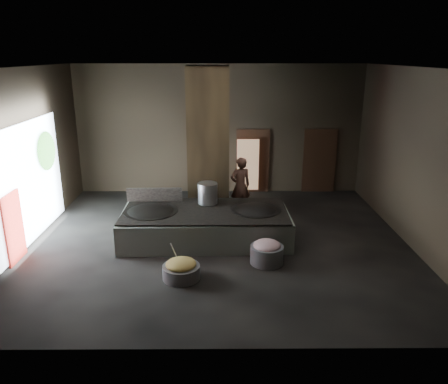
{
  "coord_description": "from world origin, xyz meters",
  "views": [
    {
      "loc": [
        0.07,
        -10.79,
        4.8
      ],
      "look_at": [
        0.15,
        0.43,
        1.25
      ],
      "focal_mm": 35.0,
      "sensor_mm": 36.0,
      "label": 1
    }
  ],
  "objects_px": {
    "stock_pot": "(208,193)",
    "meat_basin": "(267,254)",
    "cook": "(240,186)",
    "hearth_platform": "(205,226)",
    "wok_left": "(151,214)",
    "veg_basin": "(181,272)",
    "wok_right": "(256,212)"
  },
  "relations": [
    {
      "from": "cook",
      "to": "hearth_platform",
      "type": "bearing_deg",
      "value": 42.79
    },
    {
      "from": "wok_left",
      "to": "wok_right",
      "type": "bearing_deg",
      "value": 2.05
    },
    {
      "from": "cook",
      "to": "wok_right",
      "type": "bearing_deg",
      "value": 80.17
    },
    {
      "from": "cook",
      "to": "veg_basin",
      "type": "bearing_deg",
      "value": 50.47
    },
    {
      "from": "wok_left",
      "to": "wok_right",
      "type": "height_order",
      "value": "wok_left"
    },
    {
      "from": "wok_right",
      "to": "wok_left",
      "type": "bearing_deg",
      "value": -177.95
    },
    {
      "from": "wok_right",
      "to": "veg_basin",
      "type": "height_order",
      "value": "wok_right"
    },
    {
      "from": "veg_basin",
      "to": "stock_pot",
      "type": "bearing_deg",
      "value": 79.21
    },
    {
      "from": "wok_left",
      "to": "stock_pot",
      "type": "relative_size",
      "value": 2.42
    },
    {
      "from": "cook",
      "to": "stock_pot",
      "type": "bearing_deg",
      "value": 35.73
    },
    {
      "from": "hearth_platform",
      "to": "meat_basin",
      "type": "relative_size",
      "value": 5.57
    },
    {
      "from": "hearth_platform",
      "to": "cook",
      "type": "height_order",
      "value": "cook"
    },
    {
      "from": "wok_right",
      "to": "meat_basin",
      "type": "xyz_separation_m",
      "value": [
        0.17,
        -1.47,
        -0.53
      ]
    },
    {
      "from": "hearth_platform",
      "to": "wok_right",
      "type": "height_order",
      "value": "wok_right"
    },
    {
      "from": "hearth_platform",
      "to": "wok_left",
      "type": "distance_m",
      "value": 1.5
    },
    {
      "from": "cook",
      "to": "meat_basin",
      "type": "distance_m",
      "value": 3.48
    },
    {
      "from": "hearth_platform",
      "to": "meat_basin",
      "type": "bearing_deg",
      "value": -44.66
    },
    {
      "from": "hearth_platform",
      "to": "veg_basin",
      "type": "relative_size",
      "value": 5.31
    },
    {
      "from": "veg_basin",
      "to": "hearth_platform",
      "type": "bearing_deg",
      "value": 77.82
    },
    {
      "from": "stock_pot",
      "to": "meat_basin",
      "type": "height_order",
      "value": "stock_pot"
    },
    {
      "from": "stock_pot",
      "to": "veg_basin",
      "type": "xyz_separation_m",
      "value": [
        -0.52,
        -2.72,
        -0.98
      ]
    },
    {
      "from": "meat_basin",
      "to": "stock_pot",
      "type": "bearing_deg",
      "value": 126.61
    },
    {
      "from": "hearth_platform",
      "to": "stock_pot",
      "type": "distance_m",
      "value": 0.93
    },
    {
      "from": "hearth_platform",
      "to": "wok_left",
      "type": "relative_size",
      "value": 3.17
    },
    {
      "from": "wok_left",
      "to": "cook",
      "type": "bearing_deg",
      "value": 39.1
    },
    {
      "from": "wok_left",
      "to": "wok_right",
      "type": "xyz_separation_m",
      "value": [
        2.8,
        0.1,
        0.0
      ]
    },
    {
      "from": "wok_left",
      "to": "stock_pot",
      "type": "xyz_separation_m",
      "value": [
        1.5,
        0.6,
        0.38
      ]
    },
    {
      "from": "wok_right",
      "to": "stock_pot",
      "type": "distance_m",
      "value": 1.44
    },
    {
      "from": "stock_pot",
      "to": "meat_basin",
      "type": "relative_size",
      "value": 0.73
    },
    {
      "from": "cook",
      "to": "veg_basin",
      "type": "xyz_separation_m",
      "value": [
        -1.49,
        -4.13,
        -0.76
      ]
    },
    {
      "from": "cook",
      "to": "wok_left",
      "type": "bearing_deg",
      "value": 19.38
    },
    {
      "from": "wok_left",
      "to": "meat_basin",
      "type": "bearing_deg",
      "value": -24.84
    }
  ]
}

